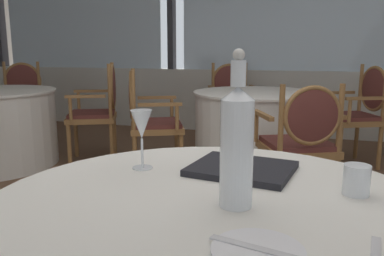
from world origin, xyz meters
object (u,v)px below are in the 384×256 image
dining_chair_0_3 (231,97)px  dining_chair_0_1 (302,137)px  dining_chair_2_0 (21,96)px  water_tumbler (357,180)px  dining_chair_2_3 (101,105)px  dining_chair_0_2 (360,107)px  menu_book (242,169)px  side_plate (258,251)px  dining_chair_0_0 (146,114)px  wine_glass (141,126)px  water_bottle (237,144)px

dining_chair_0_3 → dining_chair_0_1: bearing=0.0°
dining_chair_0_3 → dining_chair_2_0: (-2.50, -0.63, -0.01)m
water_tumbler → dining_chair_2_3: size_ratio=0.08×
dining_chair_0_1 → dining_chair_0_2: (0.48, 1.36, 0.04)m
dining_chair_2_0 → dining_chair_2_3: size_ratio=0.99×
menu_book → side_plate: bearing=-68.4°
dining_chair_0_3 → dining_chair_2_3: size_ratio=0.98×
water_tumbler → dining_chair_0_2: bearing=84.6°
dining_chair_0_1 → dining_chair_2_0: bearing=44.4°
dining_chair_0_3 → water_tumbler: bearing=-8.6°
menu_book → dining_chair_2_0: bearing=147.5°
dining_chair_0_0 → dining_chair_0_2: 2.05m
wine_glass → menu_book: size_ratio=0.63×
wine_glass → dining_chair_0_1: wine_glass is taller
water_tumbler → menu_book: 0.34m
wine_glass → water_tumbler: (0.63, -0.04, -0.10)m
water_bottle → dining_chair_0_2: 3.24m
dining_chair_0_1 → dining_chair_2_3: size_ratio=0.91×
water_bottle → dining_chair_2_0: bearing=137.5°
side_plate → dining_chair_0_3: bearing=103.0°
dining_chair_0_1 → water_bottle: bearing=151.2°
water_tumbler → dining_chair_2_0: dining_chair_2_0 is taller
side_plate → dining_chair_0_2: bearing=81.9°
side_plate → dining_chair_0_3: (-0.89, 3.87, -0.17)m
dining_chair_0_0 → water_bottle: bearing=-86.7°
dining_chair_0_3 → dining_chair_0_0: bearing=-45.0°
wine_glass → menu_book: 0.34m
water_bottle → dining_chair_0_3: size_ratio=0.39×
dining_chair_2_3 → water_bottle: bearing=101.6°
wine_glass → menu_book: (0.31, 0.06, -0.13)m
water_tumbler → water_bottle: bearing=-149.1°
water_bottle → dining_chair_2_3: size_ratio=0.38×
water_tumbler → dining_chair_0_2: (0.28, 3.01, -0.21)m
dining_chair_0_3 → dining_chair_2_3: dining_chair_2_3 is taller
side_plate → dining_chair_0_1: dining_chair_0_1 is taller
side_plate → menu_book: (-0.12, 0.49, 0.01)m
dining_chair_0_1 → menu_book: bearing=149.4°
dining_chair_2_3 → dining_chair_0_1: bearing=135.2°
water_tumbler → dining_chair_2_0: size_ratio=0.08×
dining_chair_0_0 → dining_chair_0_2: size_ratio=0.97×
dining_chair_2_0 → dining_chair_0_0: bearing=44.6°
water_bottle → dining_chair_0_2: size_ratio=0.39×
wine_glass → dining_chair_0_2: size_ratio=0.19×
water_tumbler → dining_chair_2_3: (-2.16, 2.34, -0.20)m
dining_chair_2_3 → dining_chair_2_0: bearing=-45.1°
wine_glass → dining_chair_2_0: bearing=136.4°
water_bottle → dining_chair_0_2: water_bottle is taller
side_plate → dining_chair_2_3: bearing=125.8°
menu_book → dining_chair_0_0: bearing=129.3°
water_tumbler → dining_chair_2_3: 3.19m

